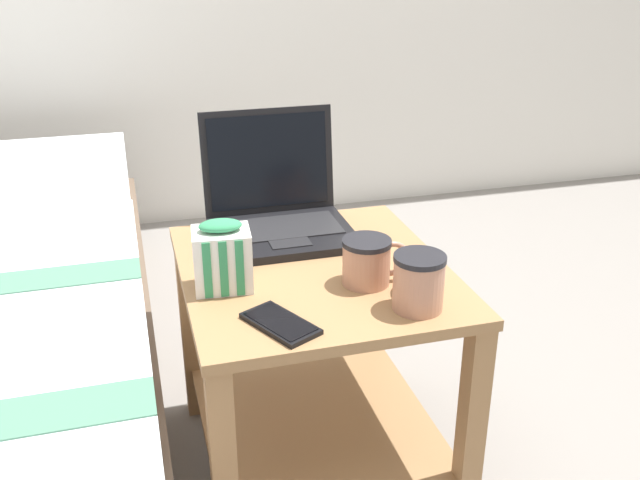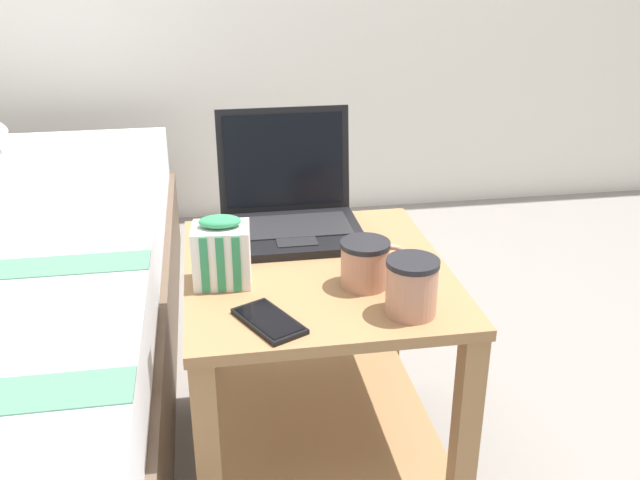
# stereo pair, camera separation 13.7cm
# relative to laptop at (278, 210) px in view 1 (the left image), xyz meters

# --- Properties ---
(ground_plane) EXTENTS (8.00, 8.00, 0.00)m
(ground_plane) POSITION_rel_laptop_xyz_m (0.03, -0.21, -0.55)
(ground_plane) COLOR gray
(bedside_table) EXTENTS (0.53, 0.60, 0.50)m
(bedside_table) POSITION_rel_laptop_xyz_m (0.03, -0.21, -0.23)
(bedside_table) COLOR #997047
(bedside_table) RESTS_ON ground_plane
(laptop) EXTENTS (0.31, 0.28, 0.26)m
(laptop) POSITION_rel_laptop_xyz_m (0.00, 0.00, 0.00)
(laptop) COLOR black
(laptop) RESTS_ON bedside_table
(mug_front_left) EXTENTS (0.09, 0.14, 0.10)m
(mug_front_left) POSITION_rel_laptop_xyz_m (0.16, -0.42, 0.01)
(mug_front_left) COLOR tan
(mug_front_left) RESTS_ON bedside_table
(mug_front_right) EXTENTS (0.13, 0.10, 0.09)m
(mug_front_right) POSITION_rel_laptop_xyz_m (0.11, -0.30, -0.00)
(mug_front_right) COLOR tan
(mug_front_right) RESTS_ON bedside_table
(snack_bag) EXTENTS (0.12, 0.10, 0.14)m
(snack_bag) POSITION_rel_laptop_xyz_m (-0.16, -0.24, 0.01)
(snack_bag) COLOR white
(snack_bag) RESTS_ON bedside_table
(cell_phone) EXTENTS (0.13, 0.16, 0.01)m
(cell_phone) POSITION_rel_laptop_xyz_m (-0.09, -0.42, -0.05)
(cell_phone) COLOR black
(cell_phone) RESTS_ON bedside_table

